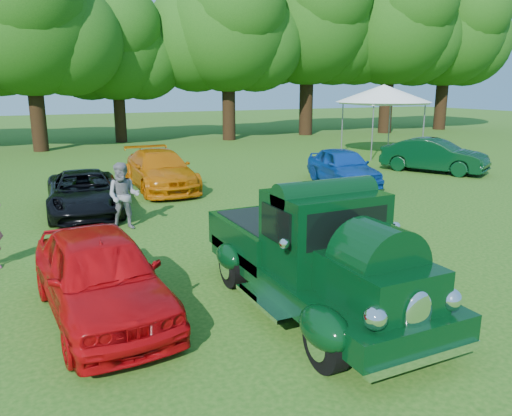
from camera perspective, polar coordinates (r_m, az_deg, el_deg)
name	(u,v)px	position (r m, az deg, el deg)	size (l,w,h in m)	color
ground	(260,296)	(8.72, 0.41, -10.00)	(120.00, 120.00, 0.00)	#1E5012
hero_pickup	(315,257)	(8.08, 6.76, -5.57)	(2.34, 5.02, 1.96)	black
red_convertible	(100,275)	(8.11, -17.35, -7.29)	(1.62, 4.03, 1.37)	#B0070B
back_car_black	(84,193)	(14.85, -19.04, 1.68)	(1.95, 4.23, 1.18)	black
back_car_orange	(160,170)	(17.62, -10.91, 4.28)	(1.88, 4.62, 1.34)	#BC5F06
back_car_blue	(343,166)	(18.41, 9.91, 4.70)	(1.56, 3.88, 1.32)	navy
back_car_green	(434,155)	(22.06, 19.68, 5.67)	(1.46, 4.20, 1.38)	black
spectator_grey	(124,196)	(12.84, -14.89, 1.32)	(0.82, 0.64, 1.68)	gray
canopy_tent	(383,94)	(26.57, 14.36, 12.52)	(5.22, 5.22, 3.57)	white
tree_line	(111,17)	(31.99, -16.29, 20.21)	(63.68, 10.88, 12.41)	#311E10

